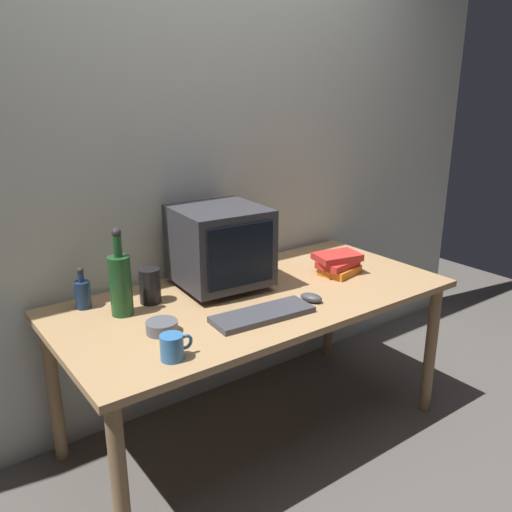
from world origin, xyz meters
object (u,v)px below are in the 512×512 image
at_px(keyboard, 263,314).
at_px(mug, 173,347).
at_px(bottle_short, 83,293).
at_px(computer_mouse, 311,298).
at_px(bottle_tall, 120,283).
at_px(book_stack, 338,263).
at_px(metal_canister, 150,286).
at_px(crt_monitor, 220,246).
at_px(cd_spindle, 162,327).

relative_size(keyboard, mug, 3.50).
bearing_deg(bottle_short, mug, -81.09).
bearing_deg(mug, keyboard, 11.44).
bearing_deg(computer_mouse, mug, 168.62).
height_order(bottle_tall, book_stack, bottle_tall).
xyz_separation_m(keyboard, metal_canister, (-0.29, 0.40, 0.06)).
bearing_deg(bottle_short, bottle_tall, -56.16).
xyz_separation_m(computer_mouse, bottle_tall, (-0.70, 0.35, 0.12)).
relative_size(book_stack, metal_canister, 1.60).
bearing_deg(keyboard, metal_canister, 130.40).
distance_m(keyboard, book_stack, 0.63).
relative_size(crt_monitor, computer_mouse, 4.14).
xyz_separation_m(keyboard, book_stack, (0.60, 0.19, 0.04)).
distance_m(keyboard, bottle_short, 0.75).
height_order(crt_monitor, computer_mouse, crt_monitor).
xyz_separation_m(crt_monitor, bottle_short, (-0.59, 0.13, -0.13)).
bearing_deg(cd_spindle, metal_canister, 72.28).
bearing_deg(bottle_tall, crt_monitor, 3.19).
bearing_deg(bottle_short, cd_spindle, -68.59).
height_order(mug, metal_canister, metal_canister).
distance_m(crt_monitor, book_stack, 0.60).
xyz_separation_m(keyboard, bottle_tall, (-0.44, 0.36, 0.12)).
bearing_deg(keyboard, cd_spindle, 167.83).
distance_m(keyboard, metal_canister, 0.50).
bearing_deg(book_stack, metal_canister, 166.38).
bearing_deg(keyboard, mug, -164.13).
distance_m(crt_monitor, bottle_short, 0.62).
bearing_deg(computer_mouse, keyboard, 162.17).
distance_m(crt_monitor, metal_canister, 0.36).
relative_size(crt_monitor, mug, 3.45).
bearing_deg(crt_monitor, bottle_short, 167.61).
bearing_deg(bottle_short, keyboard, -43.55).
distance_m(bottle_tall, bottle_short, 0.20).
xyz_separation_m(computer_mouse, book_stack, (0.34, 0.18, 0.04)).
distance_m(book_stack, mug, 1.08).
bearing_deg(mug, crt_monitor, 43.90).
relative_size(crt_monitor, book_stack, 1.73).
bearing_deg(crt_monitor, keyboard, -97.07).
relative_size(computer_mouse, bottle_short, 0.56).
bearing_deg(crt_monitor, metal_canister, 177.02).
xyz_separation_m(crt_monitor, book_stack, (0.55, -0.20, -0.14)).
xyz_separation_m(bottle_short, cd_spindle, (0.16, -0.40, -0.04)).
relative_size(bottle_short, book_stack, 0.74).
xyz_separation_m(book_stack, mug, (-1.05, -0.28, -0.01)).
bearing_deg(book_stack, keyboard, -162.74).
bearing_deg(book_stack, bottle_short, 163.97).
bearing_deg(book_stack, crt_monitor, 160.23).
height_order(bottle_short, metal_canister, bottle_short).
bearing_deg(mug, bottle_short, 98.91).
bearing_deg(computer_mouse, crt_monitor, 100.53).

